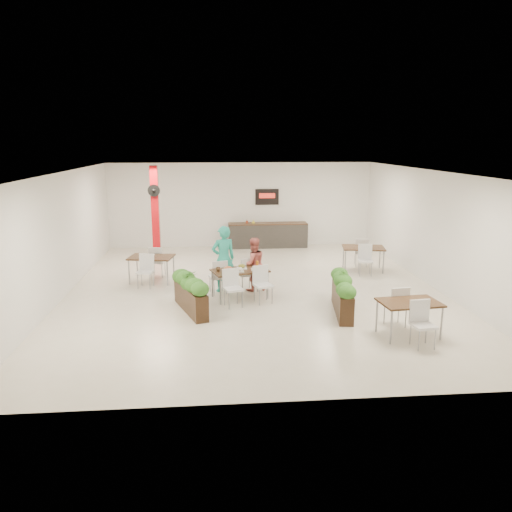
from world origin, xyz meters
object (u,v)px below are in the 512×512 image
Objects in this scene: main_table at (240,274)px; side_table_c at (409,307)px; red_column at (155,213)px; planter_left at (190,291)px; diner_woman at (253,264)px; side_table_a at (151,260)px; side_table_b at (363,251)px; planter_right at (343,292)px; diner_man at (223,259)px; service_counter at (268,235)px.

side_table_c is (3.35, -2.90, -0.01)m from main_table.
red_column is 9.47m from side_table_c.
red_column is 1.72× the size of planter_left.
diner_woman is 0.88× the size of side_table_a.
red_column reaches higher than main_table.
red_column is 4.88m from diner_woman.
side_table_b is at bearing 31.91° from main_table.
side_table_a is (-1.21, 2.70, 0.12)m from planter_left.
planter_right is 4.21m from side_table_b.
planter_right is at bearing 126.56° from diner_man.
red_column is 5.63m from planter_left.
diner_man reaches higher than side_table_c.
red_column reaches higher than planter_left.
main_table is 1.02× the size of planter_left.
planter_left is 1.12× the size of side_table_a.
diner_man is (-1.83, -5.63, 0.40)m from service_counter.
main_table is at bearing 133.40° from side_table_c.
planter_left is (-1.63, -1.59, -0.22)m from diner_woman.
main_table is 1.06× the size of diner_man.
side_table_c is at bearing -28.24° from side_table_a.
diner_man reaches higher than planter_right.
planter_right is (3.58, -0.42, -0.01)m from planter_left.
side_table_b is 1.01× the size of side_table_c.
service_counter is 5.96m from side_table_a.
side_table_c is at bearing -86.81° from side_table_b.
service_counter is 4.58m from side_table_b.
side_table_c is at bearing 112.37° from diner_woman.
planter_right reaches higher than main_table.
service_counter is 1.80× the size of side_table_a.
side_table_a is at bearing 114.25° from planter_left.
side_table_b is at bearing -55.56° from service_counter.
red_column is 1.79× the size of diner_man.
planter_right is (2.36, -1.35, -0.13)m from main_table.
planter_left is at bearing -142.74° from main_table.
planter_left is 2.96m from side_table_a.
red_column is at bearing 123.21° from side_table_c.
service_counter reaches higher than diner_man.
side_table_a is 1.01× the size of side_table_c.
service_counter reaches higher than side_table_c.
diner_woman reaches higher than planter_left.
diner_woman is at bearing -10.63° from side_table_a.
side_table_a and side_table_b have the same top height.
planter_left reaches higher than main_table.
planter_right is at bearing -103.10° from side_table_b.
service_counter is at bearing 69.76° from planter_left.
diner_woman is 0.73× the size of planter_right.
main_table is (-1.44, -6.29, 0.14)m from service_counter.
diner_man is at bearing -17.78° from side_table_a.
main_table is 1.31× the size of diner_woman.
side_table_b is at bearing 66.60° from planter_right.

